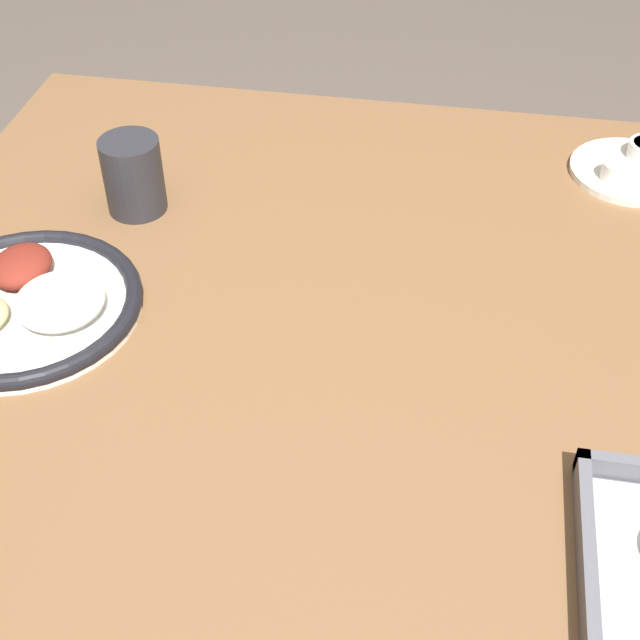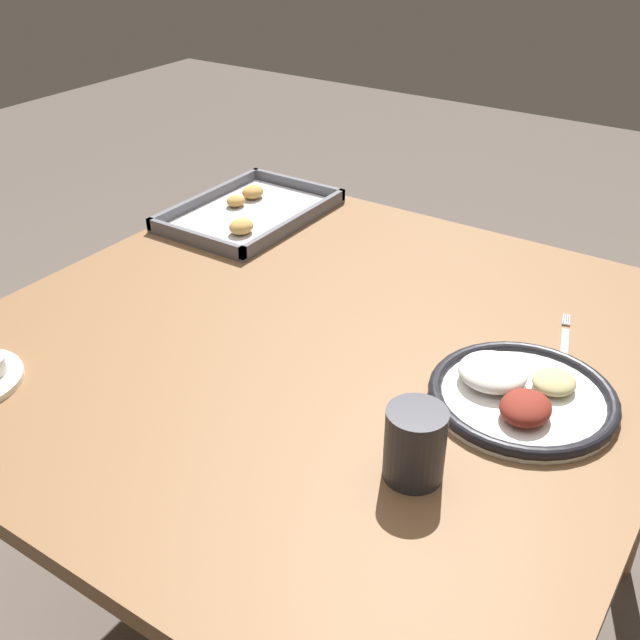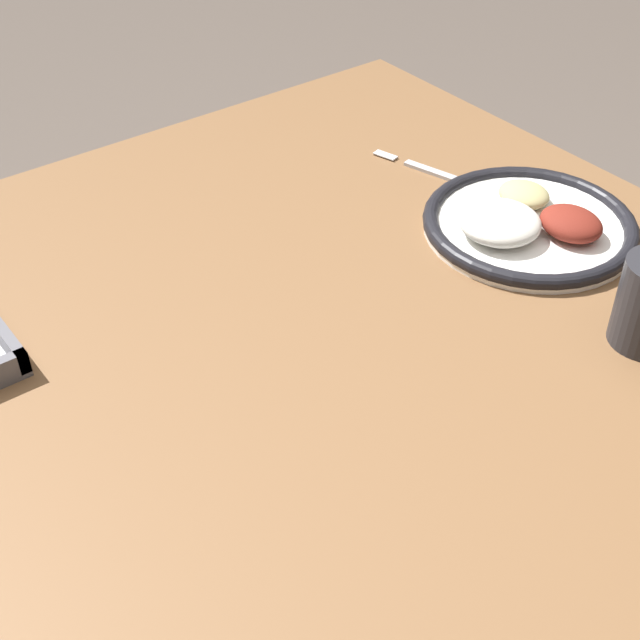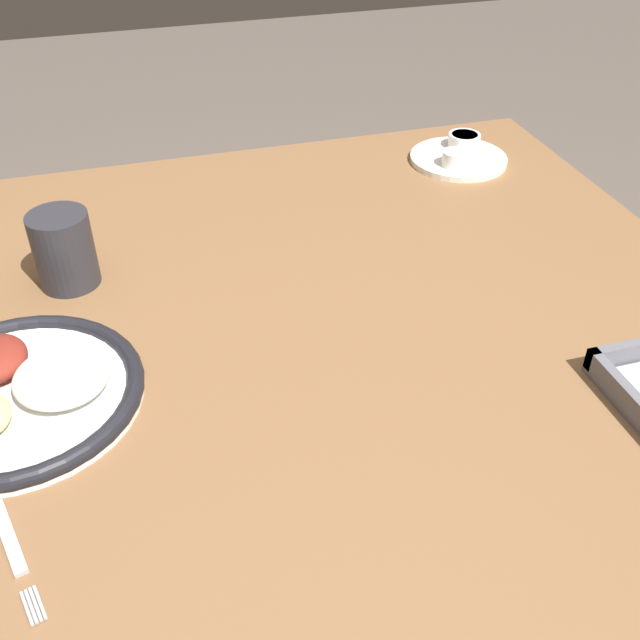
# 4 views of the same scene
# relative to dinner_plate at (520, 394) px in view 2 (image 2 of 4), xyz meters

# --- Properties ---
(ground_plane) EXTENTS (8.00, 8.00, 0.00)m
(ground_plane) POSITION_rel_dinner_plate_xyz_m (-0.02, 0.34, -0.74)
(ground_plane) COLOR #564C44
(dining_table) EXTENTS (1.11, 1.10, 0.73)m
(dining_table) POSITION_rel_dinner_plate_xyz_m (-0.02, 0.34, -0.11)
(dining_table) COLOR brown
(dining_table) RESTS_ON ground_plane
(dinner_plate) EXTENTS (0.27, 0.27, 0.05)m
(dinner_plate) POSITION_rel_dinner_plate_xyz_m (0.00, 0.00, 0.00)
(dinner_plate) COLOR white
(dinner_plate) RESTS_ON dining_table
(fork) EXTENTS (0.19, 0.07, 0.00)m
(fork) POSITION_rel_dinner_plate_xyz_m (0.17, -0.01, -0.01)
(fork) COLOR #B2B2B7
(fork) RESTS_ON dining_table
(baking_tray) EXTENTS (0.38, 0.26, 0.04)m
(baking_tray) POSITION_rel_dinner_plate_xyz_m (0.31, 0.74, -0.00)
(baking_tray) COLOR #595960
(baking_tray) RESTS_ON dining_table
(drinking_cup) EXTENTS (0.08, 0.08, 0.10)m
(drinking_cup) POSITION_rel_dinner_plate_xyz_m (-0.22, 0.06, 0.04)
(drinking_cup) COLOR #28282D
(drinking_cup) RESTS_ON dining_table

